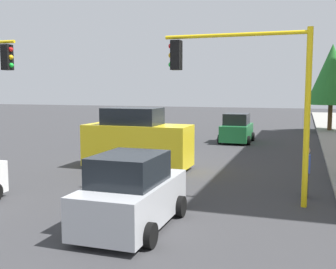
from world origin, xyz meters
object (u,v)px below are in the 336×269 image
object	(u,v)px
car_green	(237,129)
pedestrian_crossing	(306,171)
car_blue	(129,132)
car_silver	(132,194)
tree_roadside_far	(332,74)
delivery_van_yellow	(137,141)
traffic_signal_near_left	(246,81)

from	to	relation	value
car_green	pedestrian_crossing	bearing A→B (deg)	18.27
car_blue	car_silver	size ratio (longest dim) A/B	1.06
tree_roadside_far	delivery_van_yellow	xyz separation A→B (m)	(20.00, -9.23, -3.52)
tree_roadside_far	delivery_van_yellow	distance (m)	22.31
car_blue	car_silver	distance (m)	15.24
traffic_signal_near_left	car_green	distance (m)	15.10
traffic_signal_near_left	car_blue	size ratio (longest dim) A/B	1.30
traffic_signal_near_left	delivery_van_yellow	bearing A→B (deg)	-126.55
traffic_signal_near_left	car_silver	bearing A→B (deg)	-35.76
traffic_signal_near_left	car_green	bearing A→B (deg)	-170.15
tree_roadside_far	car_green	size ratio (longest dim) A/B	2.01
tree_roadside_far	car_green	xyz separation A→B (m)	(9.42, -6.37, -3.91)
traffic_signal_near_left	delivery_van_yellow	size ratio (longest dim) A/B	1.14
traffic_signal_near_left	tree_roadside_far	bearing A→B (deg)	170.92
car_blue	pedestrian_crossing	distance (m)	14.06
car_silver	car_green	bearing A→B (deg)	-179.75
car_blue	traffic_signal_near_left	bearing A→B (deg)	39.47
car_blue	pedestrian_crossing	bearing A→B (deg)	48.58
car_blue	car_green	distance (m)	7.35
car_silver	pedestrian_crossing	world-z (taller)	car_silver
traffic_signal_near_left	pedestrian_crossing	size ratio (longest dim) A/B	3.21
delivery_van_yellow	car_green	size ratio (longest dim) A/B	1.32
delivery_van_yellow	car_green	xyz separation A→B (m)	(-10.58, 2.86, -0.39)
delivery_van_yellow	car_silver	bearing A→B (deg)	21.67
traffic_signal_near_left	tree_roadside_far	xyz separation A→B (m)	(-24.00, 3.84, 0.93)
tree_roadside_far	traffic_signal_near_left	bearing A→B (deg)	-9.08
traffic_signal_near_left	car_green	size ratio (longest dim) A/B	1.50
tree_roadside_far	car_silver	size ratio (longest dim) A/B	1.86
delivery_van_yellow	car_silver	distance (m)	7.98
delivery_van_yellow	car_green	bearing A→B (deg)	164.86
car_silver	pedestrian_crossing	size ratio (longest dim) A/B	2.32
tree_roadside_far	pedestrian_crossing	world-z (taller)	tree_roadside_far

